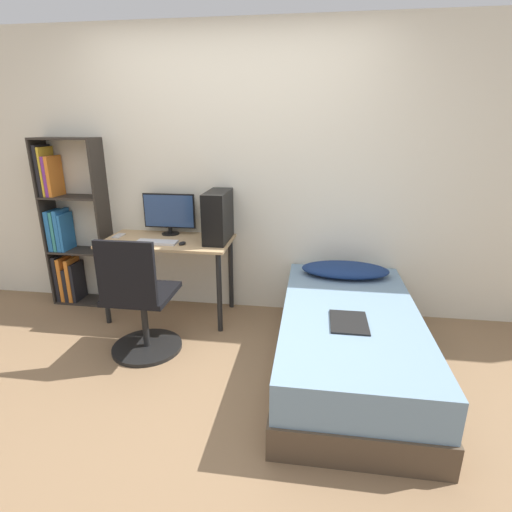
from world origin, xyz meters
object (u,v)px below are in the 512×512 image
Objects in this scene: bookshelf at (67,232)px; office_chair at (140,309)px; keyboard at (157,242)px; pc_tower at (218,216)px; bed at (348,340)px; monitor at (169,213)px.

bookshelf is 1.66× the size of office_chair.
bookshelf is 1.04m from keyboard.
office_chair is at bearing -121.84° from pc_tower.
bookshelf is at bearing 162.80° from bed.
monitor is 1.11× the size of pc_tower.
keyboard is at bearing 96.01° from office_chair.
monitor is (-0.04, 0.85, 0.55)m from office_chair.
bed is at bearing 0.75° from office_chair.
bed is 3.87× the size of monitor.
bookshelf reaches higher than monitor.
pc_tower is at bearing -4.22° from bookshelf.
bookshelf is at bearing -178.47° from monitor.
office_chair reaches higher than keyboard.
bed is 1.92m from monitor.
bed is 5.31× the size of keyboard.
monitor is at bearing 164.23° from pc_tower.
bed is 4.30× the size of pc_tower.
monitor is 1.37× the size of keyboard.
office_chair is 1.01m from pc_tower.
keyboard reaches higher than bed.
bookshelf reaches higher than pc_tower.
pc_tower is (-1.10, 0.70, 0.71)m from bed.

